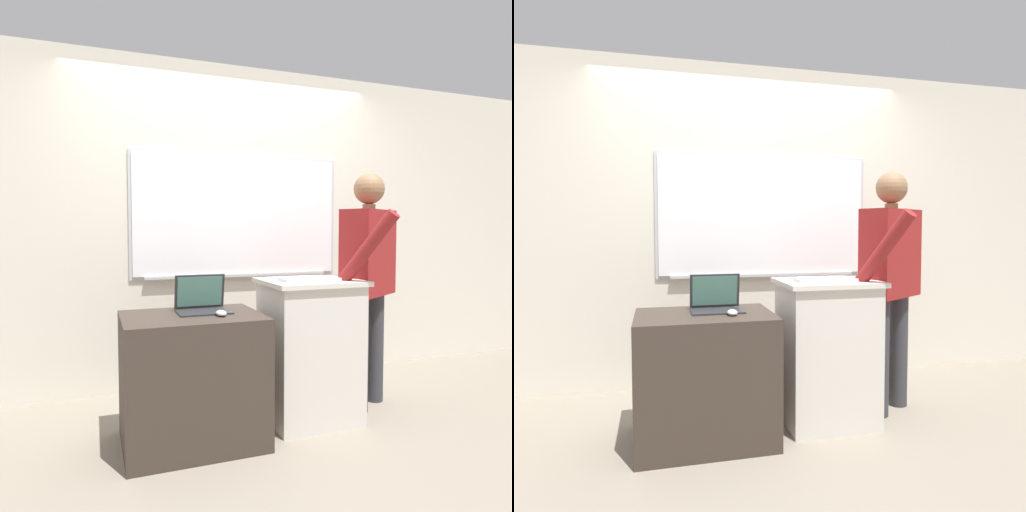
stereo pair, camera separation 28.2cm
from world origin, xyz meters
TOP-DOWN VIEW (x-y plane):
  - ground_plane at (0.00, 0.00)m, footprint 30.00×30.00m
  - back_wall at (0.00, 1.29)m, footprint 6.40×0.17m
  - lectern_podium at (0.31, 0.32)m, footprint 0.63×0.54m
  - side_desk at (-0.49, 0.25)m, footprint 0.81×0.60m
  - person_presenter at (0.81, 0.38)m, footprint 0.64×0.74m
  - laptop at (-0.41, 0.35)m, footprint 0.32×0.24m
  - wireless_keyboard at (0.29, 0.25)m, footprint 0.41×0.15m
  - computer_mouse_by_laptop at (-0.34, 0.15)m, footprint 0.06×0.10m

SIDE VIEW (x-z plane):
  - ground_plane at x=0.00m, z-range 0.00..0.00m
  - side_desk at x=-0.49m, z-range 0.00..0.77m
  - lectern_podium at x=0.31m, z-range 0.00..0.94m
  - computer_mouse_by_laptop at x=-0.34m, z-range 0.77..0.80m
  - laptop at x=-0.41m, z-range 0.73..0.95m
  - wireless_keyboard at x=0.29m, z-range 0.94..0.96m
  - person_presenter at x=0.81m, z-range 0.14..1.81m
  - back_wall at x=0.00m, z-range 0.00..2.61m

